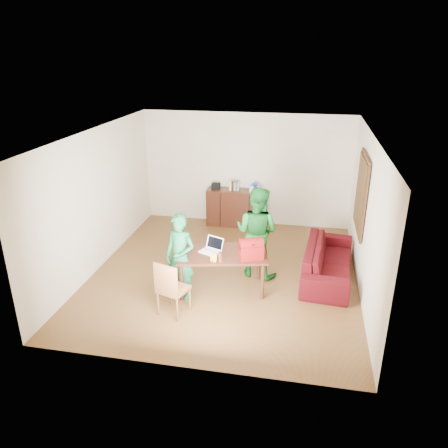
% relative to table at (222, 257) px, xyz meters
% --- Properties ---
extents(room, '(5.20, 5.70, 2.90)m').
position_rel_table_xyz_m(room, '(-0.05, 0.72, 0.67)').
color(room, '#402610').
rests_on(room, ground).
extents(table, '(1.70, 1.18, 0.73)m').
position_rel_table_xyz_m(table, '(0.00, 0.00, 0.00)').
color(table, black).
rests_on(table, ground).
extents(chair, '(0.55, 0.54, 0.97)m').
position_rel_table_xyz_m(chair, '(-0.62, -0.92, -0.36)').
color(chair, brown).
rests_on(chair, ground).
extents(person_near, '(0.64, 0.52, 1.54)m').
position_rel_table_xyz_m(person_near, '(-0.65, -0.38, 0.13)').
color(person_near, '#12532D').
rests_on(person_near, ground).
extents(person_far, '(1.02, 0.91, 1.75)m').
position_rel_table_xyz_m(person_far, '(0.53, 0.69, 0.24)').
color(person_far, '#156020').
rests_on(person_far, ground).
extents(laptop, '(0.41, 0.35, 0.24)m').
position_rel_table_xyz_m(laptop, '(-0.21, -0.02, 0.13)').
color(laptop, white).
rests_on(laptop, table).
extents(bananas, '(0.17, 0.13, 0.06)m').
position_rel_table_xyz_m(bananas, '(-0.07, -0.38, 0.12)').
color(bananas, gold).
rests_on(bananas, table).
extents(bottle, '(0.06, 0.06, 0.18)m').
position_rel_table_xyz_m(bottle, '(0.04, -0.34, 0.18)').
color(bottle, '#552613').
rests_on(bottle, table).
extents(red_bag, '(0.45, 0.36, 0.29)m').
position_rel_table_xyz_m(red_bag, '(0.53, -0.12, 0.24)').
color(red_bag, maroon).
rests_on(red_bag, table).
extents(sofa, '(1.03, 2.23, 0.63)m').
position_rel_table_xyz_m(sofa, '(1.89, 0.88, -0.32)').
color(sofa, '#3C070D').
rests_on(sofa, ground).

